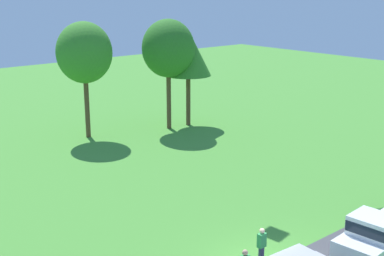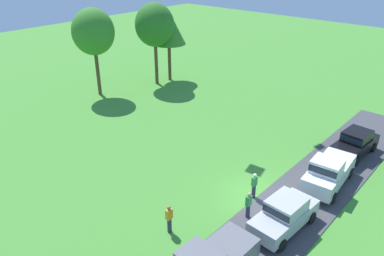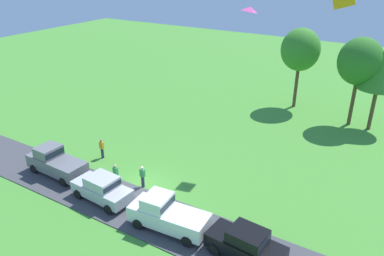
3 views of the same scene
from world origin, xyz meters
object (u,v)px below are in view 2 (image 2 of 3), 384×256
car_sedan_near_entrance (285,213)px  person_on_lawn (254,185)px  car_pickup_by_flagpole (328,172)px  person_watching_sky (248,205)px  car_sedan_far_end (355,142)px  tree_far_right (93,32)px  tree_left_of_center (169,27)px  person_beside_suv (169,219)px  tree_center_back (155,25)px

car_sedan_near_entrance → person_on_lawn: size_ratio=2.63×
car_pickup_by_flagpole → person_watching_sky: bearing=161.0°
car_sedan_far_end → tree_far_right: tree_far_right is taller
person_on_lawn → tree_left_of_center: tree_left_of_center is taller
person_beside_suv → tree_far_right: (10.01, 20.01, 5.51)m
car_sedan_far_end → person_watching_sky: (-11.13, 1.83, -0.16)m
person_beside_suv → tree_far_right: bearing=63.4°
person_on_lawn → person_watching_sky: bearing=-156.1°
car_pickup_by_flagpole → tree_left_of_center: tree_left_of_center is taller
person_beside_suv → tree_left_of_center: tree_left_of_center is taller
car_pickup_by_flagpole → person_watching_sky: 6.26m
person_on_lawn → tree_center_back: 23.07m
person_watching_sky → tree_left_of_center: tree_left_of_center is taller
person_beside_suv → tree_center_back: 24.88m
car_sedan_near_entrance → tree_center_back: (11.97, 22.47, 5.36)m
car_pickup_by_flagpole → person_on_lawn: bearing=145.1°
tree_center_back → tree_left_of_center: tree_center_back is taller
person_watching_sky → car_sedan_near_entrance: bearing=-75.1°
tree_center_back → person_on_lawn: bearing=-118.4°
person_beside_suv → car_sedan_near_entrance: bearing=-46.1°
car_sedan_near_entrance → person_on_lawn: bearing=64.8°
person_watching_sky → tree_center_back: tree_center_back is taller
person_watching_sky → tree_far_right: tree_far_right is taller
person_on_lawn → person_beside_suv: (-5.59, 1.69, 0.00)m
person_watching_sky → tree_left_of_center: size_ratio=0.22×
car_sedan_far_end → tree_far_right: bearing=101.3°
person_on_lawn → person_beside_suv: bearing=163.2°
car_sedan_far_end → person_watching_sky: car_sedan_far_end is taller
person_watching_sky → person_beside_suv: 4.52m
car_sedan_far_end → tree_left_of_center: size_ratio=0.58×
tree_far_right → tree_center_back: 6.55m
car_pickup_by_flagpole → tree_center_back: 24.08m
person_watching_sky → tree_center_back: 24.64m
person_beside_suv → tree_left_of_center: size_ratio=0.22×
car_sedan_near_entrance → tree_left_of_center: tree_left_of_center is taller
car_sedan_far_end → person_beside_suv: 15.51m
tree_far_right → person_watching_sky: bearing=-105.5°
tree_center_back → car_sedan_near_entrance: bearing=-118.0°
car_sedan_far_end → car_pickup_by_flagpole: bearing=-177.7°
car_pickup_by_flagpole → person_on_lawn: car_pickup_by_flagpole is taller
car_sedan_near_entrance → car_pickup_by_flagpole: bearing=-0.9°
person_beside_suv → person_watching_sky: bearing=-33.6°
person_watching_sky → car_pickup_by_flagpole: bearing=-19.0°
car_sedan_near_entrance → person_beside_suv: 6.19m
car_pickup_by_flagpole → tree_center_back: bearing=73.7°
person_on_lawn → tree_left_of_center: 23.76m
tree_far_right → tree_left_of_center: tree_far_right is taller
car_sedan_far_end → tree_center_back: 23.02m
person_watching_sky → tree_left_of_center: bearing=54.7°
car_sedan_near_entrance → tree_center_back: bearing=62.0°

